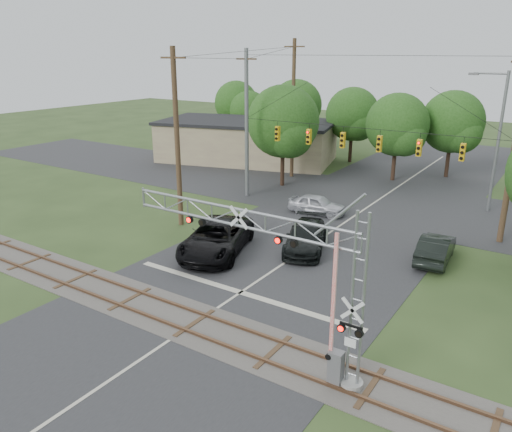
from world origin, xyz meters
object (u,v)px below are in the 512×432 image
Objects in this scene: streetlight at (496,135)px; traffic_signal_span at (374,138)px; crossing_gantry at (280,264)px; car_dark at (306,237)px; sedan_silver at (317,204)px; pickup_black at (217,238)px; commercial_building at (247,140)px.

traffic_signal_span is at bearing -136.35° from streetlight.
crossing_gantry is 1.01× the size of streetlight.
car_dark is 7.01m from sedan_silver.
car_dark is (4.10, 3.34, -0.15)m from pickup_black.
sedan_silver is at bearing 61.49° from pickup_black.
car_dark is at bearing -96.71° from traffic_signal_span.
streetlight is at bearing 43.65° from traffic_signal_span.
traffic_signal_span is 9.20m from car_dark.
sedan_silver is at bearing -143.23° from streetlight.
pickup_black is (-5.01, -11.07, -4.74)m from traffic_signal_span.
pickup_black is at bearing -161.10° from car_dark.
traffic_signal_span is 1.93× the size of streetlight.
sedan_silver is (-3.45, -1.20, -4.97)m from traffic_signal_span.
commercial_building is at bearing 111.77° from car_dark.
streetlight reaches higher than commercial_building.
traffic_signal_span is at bearing 100.94° from crossing_gantry.
streetlight is (7.57, 14.09, 4.82)m from car_dark.
sedan_silver is 19.57m from commercial_building.
crossing_gantry is 18.83m from sedan_silver.
crossing_gantry is at bearing -69.14° from commercial_building.
streetlight reaches higher than pickup_black.
commercial_building is at bearing 147.73° from traffic_signal_span.
pickup_black is 0.67× the size of streetlight.
streetlight reaches higher than crossing_gantry.
commercial_building is at bearing 100.86° from pickup_black.
pickup_black is at bearing -114.35° from traffic_signal_span.
pickup_black reaches higher than car_dark.
traffic_signal_span is at bearing 46.15° from pickup_black.
pickup_black is 21.49m from streetlight.
streetlight reaches higher than sedan_silver.
crossing_gantry is at bearing -59.88° from pickup_black.
streetlight is at bearing -58.11° from sedan_silver.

